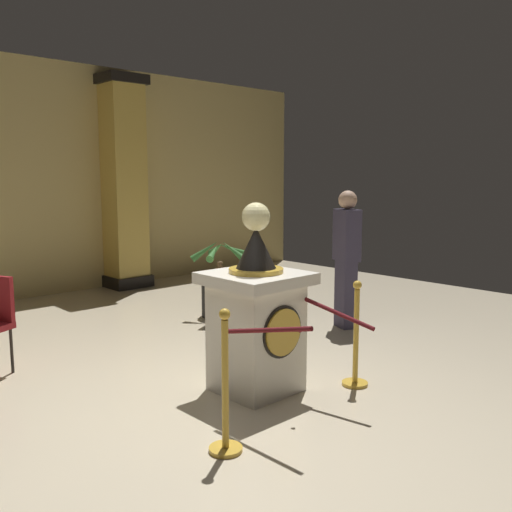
# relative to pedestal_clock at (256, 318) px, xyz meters

# --- Properties ---
(ground_plane) EXTENTS (12.46, 12.46, 0.00)m
(ground_plane) POSITION_rel_pedestal_clock_xyz_m (-0.35, 0.11, -0.66)
(ground_plane) COLOR beige
(pedestal_clock) EXTENTS (0.81, 0.81, 1.70)m
(pedestal_clock) POSITION_rel_pedestal_clock_xyz_m (0.00, 0.00, 0.00)
(pedestal_clock) COLOR silver
(pedestal_clock) RESTS_ON ground_plane
(stanchion_near) EXTENTS (0.24, 0.24, 1.03)m
(stanchion_near) POSITION_rel_pedestal_clock_xyz_m (-0.95, -0.69, -0.30)
(stanchion_near) COLOR gold
(stanchion_near) RESTS_ON ground_plane
(stanchion_far) EXTENTS (0.24, 0.24, 0.99)m
(stanchion_far) POSITION_rel_pedestal_clock_xyz_m (0.75, -0.54, -0.32)
(stanchion_far) COLOR gold
(stanchion_far) RESTS_ON ground_plane
(velvet_rope) EXTENTS (0.95, 0.93, 0.22)m
(velvet_rope) POSITION_rel_pedestal_clock_xyz_m (-0.10, -0.61, 0.12)
(velvet_rope) COLOR #591419
(column_right) EXTENTS (0.73, 0.73, 3.60)m
(column_right) POSITION_rel_pedestal_clock_xyz_m (1.67, 5.10, 1.12)
(column_right) COLOR black
(column_right) RESTS_ON ground_plane
(potted_palm_right) EXTENTS (0.80, 0.75, 1.09)m
(potted_palm_right) POSITION_rel_pedestal_clock_xyz_m (1.50, 2.32, -0.33)
(potted_palm_right) COLOR black
(potted_palm_right) RESTS_ON ground_plane
(bystander_guest) EXTENTS (0.35, 0.42, 1.74)m
(bystander_guest) POSITION_rel_pedestal_clock_xyz_m (2.30, 0.78, 0.27)
(bystander_guest) COLOR #383347
(bystander_guest) RESTS_ON ground_plane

